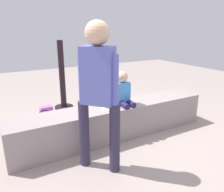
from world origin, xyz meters
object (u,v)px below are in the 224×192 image
Objects in this scene: cake_plate at (109,107)px; cake_box_white at (116,116)px; adult_standing at (98,85)px; party_cup_red at (96,107)px; water_bottle_near_gift at (130,104)px; gift_bag at (47,114)px; handbag_black_leather at (45,124)px; child_seated at (123,90)px.

cake_box_white is at bearing 52.77° from cake_plate.
adult_standing reaches higher than party_cup_red.
adult_standing is 7.17× the size of cake_plate.
adult_standing is at bearing -127.94° from cake_box_white.
cake_plate is at bearing -136.60° from water_bottle_near_gift.
water_bottle_near_gift is at bearing -6.03° from gift_bag.
water_bottle_near_gift is 1.69m from handbag_black_leather.
cake_box_white is at bearing -4.78° from handbag_black_leather.
adult_standing is 5.02× the size of gift_bag.
child_seated reaches higher than cake_plate.
child_seated is at bearing -48.88° from gift_bag.
water_bottle_near_gift is 0.73× the size of cake_box_white.
cake_plate is 0.70× the size of gift_bag.
adult_standing is at bearing -114.18° from party_cup_red.
handbag_black_leather is at bearing -154.63° from party_cup_red.
handbag_black_leather reaches higher than gift_bag.
party_cup_red is (-0.58, 0.31, -0.05)m from water_bottle_near_gift.
party_cup_red is 1.22m from handbag_black_leather.
child_seated is at bearing 12.11° from cake_plate.
water_bottle_near_gift is 2.17× the size of party_cup_red.
gift_bag reaches higher than cake_box_white.
handbag_black_leather is (-0.74, 0.68, -0.36)m from cake_plate.
cake_plate is 1.27m from gift_bag.
water_bottle_near_gift is at bearing 7.06° from handbag_black_leather.
child_seated is at bearing -95.42° from party_cup_red.
party_cup_red is at bearing 97.61° from cake_box_white.
cake_plate is 0.84m from cake_box_white.
child_seated is 1.31m from party_cup_red.
party_cup_red is 0.30× the size of handbag_black_leather.
party_cup_red is (0.11, 1.14, -0.64)m from child_seated.
gift_bag is (-0.21, 1.56, -0.83)m from adult_standing.
adult_standing reaches higher than water_bottle_near_gift.
cake_plate is at bearing 51.28° from adult_standing.
gift_bag reaches higher than party_cup_red.
cake_plate reaches higher than cake_box_white.
water_bottle_near_gift is at bearing 46.05° from adult_standing.
handbag_black_leather is at bearing 105.46° from adult_standing.
child_seated is 2.06× the size of water_bottle_near_gift.
party_cup_red is 0.34× the size of cake_box_white.
adult_standing is 14.86× the size of party_cup_red.
gift_bag is 1.36× the size of water_bottle_near_gift.
cake_box_white is at bearing 70.01° from child_seated.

